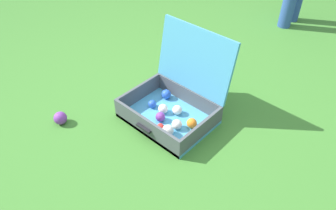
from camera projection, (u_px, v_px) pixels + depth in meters
The scene contains 3 objects.
ground_plane at pixel (168, 110), 2.15m from camera, with size 16.00×16.00×0.00m, color #3D7A2D.
open_suitcase at pixel (175, 101), 2.03m from camera, with size 0.55×0.52×0.55m.
stray_ball_on_grass at pixel (60, 118), 2.02m from camera, with size 0.08×0.08×0.08m, color purple.
Camera 1 is at (1.10, -1.19, 1.41)m, focal length 34.04 mm.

